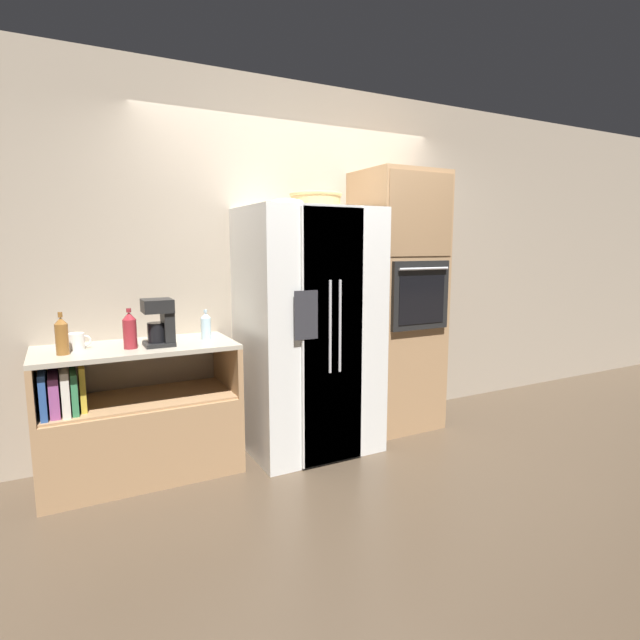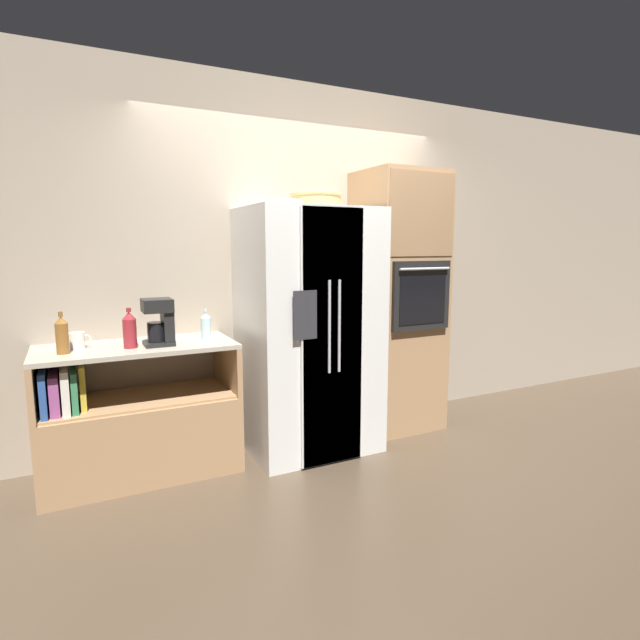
{
  "view_description": "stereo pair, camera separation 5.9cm",
  "coord_description": "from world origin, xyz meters",
  "views": [
    {
      "loc": [
        -1.73,
        -3.23,
        1.54
      ],
      "look_at": [
        -0.05,
        -0.01,
        0.99
      ],
      "focal_mm": 28.0,
      "sensor_mm": 36.0,
      "label": 1
    },
    {
      "loc": [
        -1.68,
        -3.26,
        1.54
      ],
      "look_at": [
        -0.05,
        -0.01,
        0.99
      ],
      "focal_mm": 28.0,
      "sensor_mm": 36.0,
      "label": 2
    }
  ],
  "objects": [
    {
      "name": "counter_left",
      "position": [
        -1.33,
        0.16,
        0.33
      ],
      "size": [
        1.25,
        0.6,
        0.89
      ],
      "color": "#A87F56",
      "rests_on": "ground_plane"
    },
    {
      "name": "bottle_short",
      "position": [
        -1.36,
        0.09,
        1.01
      ],
      "size": [
        0.08,
        0.08,
        0.26
      ],
      "color": "maroon",
      "rests_on": "counter_left"
    },
    {
      "name": "coffee_maker",
      "position": [
        -1.16,
        0.1,
        1.05
      ],
      "size": [
        0.19,
        0.19,
        0.31
      ],
      "color": "black",
      "rests_on": "counter_left"
    },
    {
      "name": "fruit_bowl",
      "position": [
        -0.27,
        0.07,
        1.84
      ],
      "size": [
        0.23,
        0.23,
        0.06
      ],
      "color": "white",
      "rests_on": "refrigerator"
    },
    {
      "name": "refrigerator",
      "position": [
        -0.1,
        0.07,
        0.9
      ],
      "size": [
        0.94,
        0.8,
        1.81
      ],
      "color": "silver",
      "rests_on": "ground_plane"
    },
    {
      "name": "wall_oven",
      "position": [
        0.77,
        0.16,
        1.07
      ],
      "size": [
        0.65,
        0.65,
        2.13
      ],
      "color": "#A87F56",
      "rests_on": "ground_plane"
    },
    {
      "name": "mug",
      "position": [
        -1.66,
        0.21,
        0.94
      ],
      "size": [
        0.14,
        0.1,
        0.1
      ],
      "color": "silver",
      "rests_on": "counter_left"
    },
    {
      "name": "bottle_wide",
      "position": [
        -0.85,
        0.17,
        0.98
      ],
      "size": [
        0.07,
        0.07,
        0.21
      ],
      "color": "silver",
      "rests_on": "counter_left"
    },
    {
      "name": "bottle_tall",
      "position": [
        -1.74,
        0.08,
        1.0
      ],
      "size": [
        0.07,
        0.07,
        0.26
      ],
      "color": "brown",
      "rests_on": "counter_left"
    },
    {
      "name": "ground_plane",
      "position": [
        0.0,
        0.0,
        0.0
      ],
      "size": [
        20.0,
        20.0,
        0.0
      ],
      "primitive_type": "plane",
      "color": "#4C3D2D"
    },
    {
      "name": "wall_back",
      "position": [
        0.0,
        0.49,
        1.4
      ],
      "size": [
        12.0,
        0.06,
        2.8
      ],
      "color": "tan",
      "rests_on": "ground_plane"
    },
    {
      "name": "wicker_basket",
      "position": [
        -0.0,
        0.15,
        1.87
      ],
      "size": [
        0.39,
        0.39,
        0.12
      ],
      "color": "tan",
      "rests_on": "refrigerator"
    }
  ]
}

